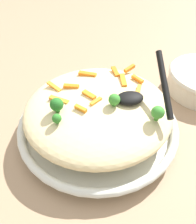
{
  "coord_description": "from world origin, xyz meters",
  "views": [
    {
      "loc": [
        0.07,
        0.35,
        0.41
      ],
      "look_at": [
        0.0,
        0.0,
        0.06
      ],
      "focal_mm": 36.64,
      "sensor_mm": 36.0,
      "label": 1
    }
  ],
  "objects": [
    {
      "name": "broccoli_floret_3",
      "position": [
        -0.03,
        0.03,
        0.12
      ],
      "size": [
        0.02,
        0.02,
        0.03
      ],
      "color": "#377928",
      "rests_on": "pasta_mound"
    },
    {
      "name": "broccoli_floret_0",
      "position": [
        0.09,
        0.05,
        0.11
      ],
      "size": [
        0.02,
        0.02,
        0.02
      ],
      "color": "#296820",
      "rests_on": "pasta_mound"
    },
    {
      "name": "carrot_piece_7",
      "position": [
        0.08,
        -0.01,
        0.1
      ],
      "size": [
        0.04,
        0.03,
        0.01
      ],
      "primitive_type": "cube",
      "rotation": [
        0.0,
        0.0,
        5.66
      ],
      "color": "orange",
      "rests_on": "pasta_mound"
    },
    {
      "name": "carrot_piece_10",
      "position": [
        0.09,
        -0.06,
        0.1
      ],
      "size": [
        0.03,
        0.04,
        0.01
      ],
      "primitive_type": "cube",
      "rotation": [
        0.0,
        0.0,
        2.16
      ],
      "color": "orange",
      "rests_on": "pasta_mound"
    },
    {
      "name": "carrot_piece_4",
      "position": [
        0.04,
        0.03,
        0.11
      ],
      "size": [
        0.02,
        0.02,
        0.01
      ],
      "primitive_type": "cube",
      "rotation": [
        0.0,
        0.0,
        5.48
      ],
      "color": "orange",
      "rests_on": "pasta_mound"
    },
    {
      "name": "carrot_piece_2",
      "position": [
        0.01,
        0.01,
        0.1
      ],
      "size": [
        0.03,
        0.02,
        0.01
      ],
      "primitive_type": "cube",
      "rotation": [
        0.0,
        0.0,
        0.58
      ],
      "color": "orange",
      "rests_on": "pasta_mound"
    },
    {
      "name": "carrot_piece_0",
      "position": [
        -0.1,
        -0.09,
        0.1
      ],
      "size": [
        0.03,
        0.03,
        0.01
      ],
      "primitive_type": "cube",
      "rotation": [
        0.0,
        0.0,
        3.76
      ],
      "color": "orange",
      "rests_on": "pasta_mound"
    },
    {
      "name": "carrot_piece_11",
      "position": [
        -0.09,
        -0.01,
        0.1
      ],
      "size": [
        0.03,
        0.04,
        0.01
      ],
      "primitive_type": "cube",
      "rotation": [
        0.0,
        0.0,
        1.1
      ],
      "color": "orange",
      "rests_on": "pasta_mound"
    },
    {
      "name": "carrot_piece_9",
      "position": [
        -0.1,
        -0.05,
        0.1
      ],
      "size": [
        0.02,
        0.03,
        0.01
      ],
      "primitive_type": "cube",
      "rotation": [
        0.0,
        0.0,
        2.08
      ],
      "color": "orange",
      "rests_on": "pasta_mound"
    },
    {
      "name": "pasta_mound",
      "position": [
        0.0,
        0.0,
        0.07
      ],
      "size": [
        0.32,
        0.3,
        0.07
      ],
      "primitive_type": "ellipsoid",
      "color": "beige",
      "rests_on": "serving_bowl"
    },
    {
      "name": "carrot_piece_1",
      "position": [
        0.05,
        -0.05,
        0.1
      ],
      "size": [
        0.03,
        0.02,
        0.01
      ],
      "primitive_type": "cube",
      "rotation": [
        0.0,
        0.0,
        2.84
      ],
      "color": "orange",
      "rests_on": "pasta_mound"
    },
    {
      "name": "broccoli_floret_2",
      "position": [
        0.08,
        0.02,
        0.11
      ],
      "size": [
        0.03,
        0.03,
        0.03
      ],
      "color": "#205B1C",
      "rests_on": "pasta_mound"
    },
    {
      "name": "serving_spoon",
      "position": [
        -0.08,
        0.02,
        0.12
      ],
      "size": [
        0.11,
        0.13,
        0.08
      ],
      "color": "black",
      "rests_on": "pasta_mound"
    },
    {
      "name": "broccoli_floret_1",
      "position": [
        -0.1,
        0.08,
        0.11
      ],
      "size": [
        0.02,
        0.02,
        0.03
      ],
      "color": "#377928",
      "rests_on": "pasta_mound"
    },
    {
      "name": "carrot_piece_8",
      "position": [
        0.01,
        -0.09,
        0.1
      ],
      "size": [
        0.04,
        0.03,
        0.01
      ],
      "primitive_type": "cube",
      "rotation": [
        0.0,
        0.0,
        5.83
      ],
      "color": "orange",
      "rests_on": "pasta_mound"
    },
    {
      "name": "carrot_piece_6",
      "position": [
        -0.06,
        -0.09,
        0.1
      ],
      "size": [
        0.01,
        0.04,
        0.01
      ],
      "primitive_type": "cube",
      "rotation": [
        0.0,
        0.0,
        4.76
      ],
      "color": "orange",
      "rests_on": "pasta_mound"
    },
    {
      "name": "serving_bowl",
      "position": [
        0.0,
        0.0,
        0.02
      ],
      "size": [
        0.36,
        0.36,
        0.04
      ],
      "color": "silver",
      "rests_on": "ground_plane"
    },
    {
      "name": "carrot_piece_5",
      "position": [
        -0.07,
        -0.05,
        0.1
      ],
      "size": [
        0.02,
        0.04,
        0.01
      ],
      "primitive_type": "cube",
      "rotation": [
        0.0,
        0.0,
        1.44
      ],
      "color": "orange",
      "rests_on": "pasta_mound"
    },
    {
      "name": "ground_plane",
      "position": [
        0.0,
        0.0,
        0.0
      ],
      "size": [
        2.4,
        2.4,
        0.0
      ],
      "primitive_type": "plane",
      "color": "#9E7F60"
    },
    {
      "name": "carrot_piece_3",
      "position": [
        0.02,
        -0.01,
        0.1
      ],
      "size": [
        0.03,
        0.03,
        0.01
      ],
      "primitive_type": "cube",
      "rotation": [
        0.0,
        0.0,
        5.35
      ],
      "color": "orange",
      "rests_on": "pasta_mound"
    }
  ]
}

